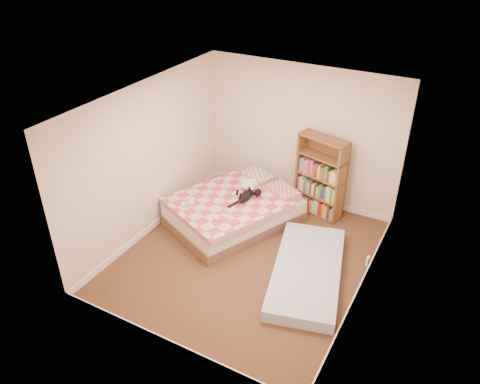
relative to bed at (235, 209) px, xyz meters
The scene contains 6 objects.
room 1.36m from the bed, 50.25° to the right, with size 3.51×4.01×2.51m.
bed is the anchor object (origin of this frame).
bookshelf 1.52m from the bed, 40.87° to the left, with size 0.94×0.51×1.44m.
floor_mattress 1.78m from the bed, 24.66° to the right, with size 0.94×2.08×0.19m, color #799CCA.
black_cat 0.37m from the bed, 12.98° to the left, with size 0.39×0.67×0.15m.
white_dog 0.49m from the bed, 77.33° to the left, with size 0.33×0.35×0.16m.
Camera 1 is at (2.64, -5.05, 4.55)m, focal length 35.00 mm.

